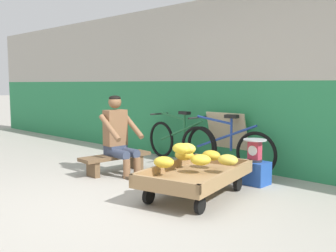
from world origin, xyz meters
name	(u,v)px	position (x,y,z in m)	size (l,w,h in m)	color
ground_plane	(100,209)	(0.00, 0.00, 0.00)	(80.00, 80.00, 0.00)	#A39E93
back_wall	(249,82)	(0.00, 2.81, 1.33)	(16.00, 0.30, 2.66)	#287F4C
banana_cart	(196,177)	(0.43, 1.05, 0.24)	(1.12, 1.58, 0.36)	#99754C
banana_pile	(194,156)	(0.32, 1.14, 0.46)	(0.86, 0.94, 0.26)	gold
low_bench	(116,159)	(-1.22, 1.18, 0.20)	(0.38, 1.12, 0.27)	brown
vendor_seated	(119,135)	(-1.13, 1.18, 0.57)	(0.70, 0.51, 1.14)	brown
plastic_crate	(254,173)	(0.61, 2.03, 0.15)	(0.36, 0.28, 0.30)	#234CA8
weighing_scale	(255,150)	(0.61, 2.03, 0.45)	(0.30, 0.30, 0.29)	#28282D
bicycle_near_left	(180,141)	(-1.09, 2.45, 0.35)	(1.66, 0.48, 0.86)	black
bicycle_far_left	(225,148)	(-0.13, 2.40, 0.35)	(1.66, 0.48, 0.86)	black
sign_board	(229,140)	(-0.23, 2.63, 0.43)	(0.70, 0.27, 0.87)	#C6B289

